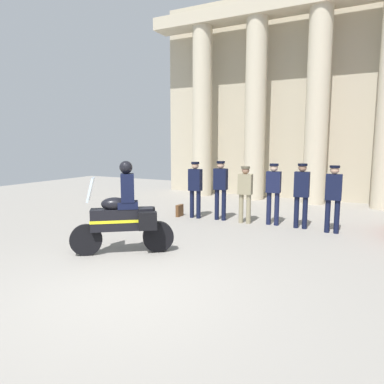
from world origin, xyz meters
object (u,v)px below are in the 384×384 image
at_px(officer_in_row_0, 195,185).
at_px(officer_in_row_1, 221,185).
at_px(briefcase_on_ground, 180,211).
at_px(officer_in_row_2, 245,190).
at_px(officer_in_row_3, 273,189).
at_px(officer_in_row_5, 333,194).
at_px(motorcycle_with_rider, 126,215).
at_px(officer_in_row_4, 302,191).

xyz_separation_m(officer_in_row_0, officer_in_row_1, (0.78, 0.09, 0.03)).
bearing_deg(briefcase_on_ground, officer_in_row_2, 1.04).
height_order(officer_in_row_3, officer_in_row_5, officer_in_row_5).
bearing_deg(officer_in_row_5, officer_in_row_3, -9.57).
relative_size(officer_in_row_0, officer_in_row_1, 0.98).
xyz_separation_m(officer_in_row_2, motorcycle_with_rider, (-1.21, -3.76, -0.15)).
height_order(officer_in_row_4, officer_in_row_5, officer_in_row_4).
height_order(officer_in_row_2, officer_in_row_4, officer_in_row_4).
relative_size(officer_in_row_0, motorcycle_with_rider, 0.89).
bearing_deg(officer_in_row_0, officer_in_row_2, 177.50).
height_order(officer_in_row_4, briefcase_on_ground, officer_in_row_4).
bearing_deg(officer_in_row_3, officer_in_row_4, 173.76).
relative_size(officer_in_row_4, officer_in_row_5, 1.01).
xyz_separation_m(officer_in_row_0, motorcycle_with_rider, (0.35, -3.74, -0.20)).
bearing_deg(officer_in_row_5, officer_in_row_0, -3.09).
height_order(officer_in_row_3, motorcycle_with_rider, motorcycle_with_rider).
height_order(officer_in_row_1, officer_in_row_3, officer_in_row_1).
height_order(officer_in_row_5, motorcycle_with_rider, motorcycle_with_rider).
distance_m(officer_in_row_5, motorcycle_with_rider, 5.15).
bearing_deg(officer_in_row_5, briefcase_on_ground, -2.87).
height_order(officer_in_row_5, briefcase_on_ground, officer_in_row_5).
xyz_separation_m(officer_in_row_1, officer_in_row_4, (2.29, 0.05, -0.01)).
bearing_deg(officer_in_row_4, motorcycle_with_rider, 51.79).
bearing_deg(officer_in_row_1, officer_in_row_4, 178.11).
relative_size(officer_in_row_2, motorcycle_with_rider, 0.85).
relative_size(officer_in_row_3, officer_in_row_5, 1.00).
bearing_deg(officer_in_row_2, motorcycle_with_rider, 68.93).
bearing_deg(officer_in_row_1, officer_in_row_2, 171.68).
xyz_separation_m(officer_in_row_0, officer_in_row_4, (3.07, 0.14, 0.02)).
relative_size(officer_in_row_5, briefcase_on_ground, 4.72).
relative_size(officer_in_row_2, officer_in_row_4, 0.94).
relative_size(officer_in_row_1, motorcycle_with_rider, 0.91).
relative_size(officer_in_row_1, officer_in_row_4, 1.00).
relative_size(officer_in_row_0, officer_in_row_2, 1.05).
bearing_deg(officer_in_row_5, officer_in_row_1, -4.70).
height_order(officer_in_row_0, officer_in_row_4, officer_in_row_4).
relative_size(officer_in_row_4, motorcycle_with_rider, 0.90).
distance_m(officer_in_row_2, officer_in_row_4, 1.51).
bearing_deg(officer_in_row_1, officer_in_row_3, -179.73).
bearing_deg(officer_in_row_0, motorcycle_with_rider, 92.10).
height_order(officer_in_row_2, motorcycle_with_rider, motorcycle_with_rider).
height_order(officer_in_row_1, officer_in_row_4, officer_in_row_1).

